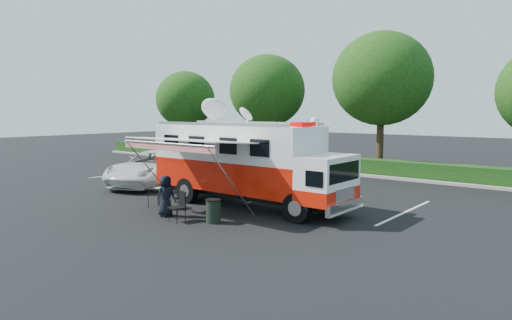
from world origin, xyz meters
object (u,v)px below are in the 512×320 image
(white_suv, at_px, (156,184))
(folding_table, at_px, (159,189))
(command_truck, at_px, (247,162))
(trash_bin, at_px, (213,211))

(white_suv, height_order, folding_table, white_suv)
(white_suv, distance_m, folding_table, 6.17)
(command_truck, height_order, trash_bin, command_truck)
(white_suv, height_order, trash_bin, white_suv)
(trash_bin, bearing_deg, command_truck, 107.06)
(trash_bin, bearing_deg, white_suv, 153.69)
(trash_bin, bearing_deg, folding_table, 173.32)
(white_suv, bearing_deg, folding_table, -57.77)
(white_suv, bearing_deg, command_truck, -29.56)
(command_truck, distance_m, trash_bin, 3.37)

